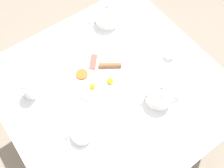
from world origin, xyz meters
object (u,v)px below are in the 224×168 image
breakfast_plate (98,75)px  spoon_for_tea (155,30)px  teapot_far (106,15)px  teacup_with_saucer_left (81,135)px  fork_by_plate (151,151)px  water_glass_tall (28,87)px  napkin_folded (46,64)px  knife_by_plate (213,98)px  creamer_jug (170,52)px  teapot_near (160,94)px

breakfast_plate → spoon_for_tea: breakfast_plate is taller
teapot_far → teacup_with_saucer_left: size_ratio=1.18×
fork_by_plate → water_glass_tall: bearing=-152.5°
teacup_with_saucer_left → spoon_for_tea: teacup_with_saucer_left is taller
teacup_with_saucer_left → water_glass_tall: size_ratio=1.15×
teapot_far → fork_by_plate: bearing=-72.2°
napkin_folded → breakfast_plate: bearing=39.5°
napkin_folded → knife_by_plate: bearing=40.9°
napkin_folded → teacup_with_saucer_left: bearing=-7.5°
teacup_with_saucer_left → knife_by_plate: 0.62m
knife_by_plate → teapot_far: bearing=-168.6°
napkin_folded → fork_by_plate: size_ratio=0.92×
water_glass_tall → creamer_jug: bearing=72.2°
teapot_far → fork_by_plate: teapot_far is taller
napkin_folded → knife_by_plate: (0.61, 0.53, -0.00)m
teapot_far → creamer_jug: teapot_far is taller
teapot_near → water_glass_tall: (-0.36, -0.46, 0.01)m
teapot_far → napkin_folded: 0.40m
teapot_far → water_glass_tall: teapot_far is taller
teapot_near → teacup_with_saucer_left: bearing=19.1°
fork_by_plate → knife_by_plate: same height
teapot_far → napkin_folded: teapot_far is taller
spoon_for_tea → fork_by_plate: bearing=-41.7°
teapot_near → teapot_far: 0.52m
teapot_near → napkin_folded: size_ratio=1.25×
water_glass_tall → knife_by_plate: (0.50, 0.66, -0.06)m
teapot_far → creamer_jug: bearing=-32.3°
creamer_jug → napkin_folded: (-0.32, -0.52, -0.03)m
teapot_far → creamer_jug: size_ratio=2.23×
teapot_far → napkin_folded: (0.04, -0.40, -0.05)m
fork_by_plate → teacup_with_saucer_left: bearing=-138.3°
teapot_far → spoon_for_tea: (0.20, 0.17, -0.05)m
breakfast_plate → knife_by_plate: size_ratio=1.46×
teapot_far → water_glass_tall: 0.55m
water_glass_tall → breakfast_plate: bearing=71.7°
breakfast_plate → spoon_for_tea: bearing=97.9°
spoon_for_tea → teapot_far: bearing=-138.3°
breakfast_plate → fork_by_plate: (0.43, -0.03, -0.01)m
teapot_far → spoon_for_tea: bearing=-9.9°
breakfast_plate → water_glass_tall: 0.32m
breakfast_plate → water_glass_tall: water_glass_tall is taller
knife_by_plate → teapot_near: bearing=-124.5°
teapot_near → knife_by_plate: (0.14, 0.21, -0.05)m
creamer_jug → water_glass_tall: bearing=-107.8°
breakfast_plate → teacup_with_saucer_left: 0.31m
teapot_near → teapot_far: bearing=-70.8°
teapot_near → teacup_with_saucer_left: size_ratio=1.31×
teapot_far → water_glass_tall: bearing=-125.7°
teacup_with_saucer_left → creamer_jug: creamer_jug is taller
water_glass_tall → creamer_jug: (0.21, 0.66, -0.03)m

